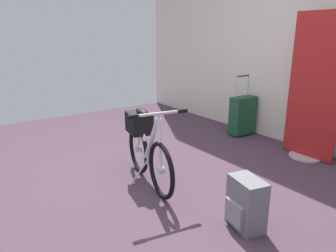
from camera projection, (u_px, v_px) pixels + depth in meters
ground_plane at (139, 192)px, 2.84m from camera, size 6.18×6.18×0.00m
back_wall at (304, 20)px, 3.70m from camera, size 6.18×0.10×3.06m
floor_banner_stand at (313, 96)px, 3.43m from camera, size 0.60×0.36×1.61m
folding_bike_foreground at (146, 144)px, 2.97m from camera, size 1.06×0.53×0.76m
rolling_suitcase at (243, 115)px, 4.36m from camera, size 0.20×0.37×0.83m
backpack_on_floor at (246, 204)px, 2.28m from camera, size 0.31×0.26×0.38m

